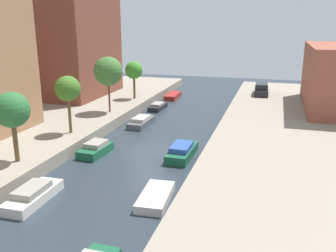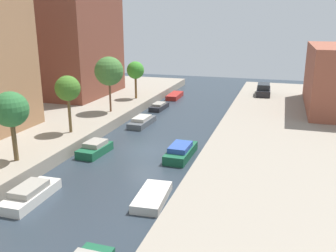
{
  "view_description": "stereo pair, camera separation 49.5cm",
  "coord_description": "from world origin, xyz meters",
  "px_view_note": "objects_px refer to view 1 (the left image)",
  "views": [
    {
      "loc": [
        9.76,
        -26.6,
        10.32
      ],
      "look_at": [
        0.58,
        4.56,
        0.91
      ],
      "focal_mm": 39.18,
      "sensor_mm": 36.0,
      "label": 1
    },
    {
      "loc": [
        10.24,
        -26.46,
        10.32
      ],
      "look_at": [
        0.58,
        4.56,
        0.91
      ],
      "focal_mm": 39.18,
      "sensor_mm": 36.0,
      "label": 2
    }
  ],
  "objects_px": {
    "street_tree_4": "(134,71)",
    "moored_boat_right_2": "(156,197)",
    "street_tree_2": "(68,89)",
    "moored_boat_left_5": "(173,96)",
    "street_tree_3": "(108,71)",
    "street_tree_1": "(12,111)",
    "moored_boat_left_3": "(141,122)",
    "moored_boat_left_4": "(158,106)",
    "moored_boat_right_3": "(182,151)",
    "moored_boat_left_1": "(33,195)",
    "moored_boat_left_2": "(96,149)",
    "apartment_tower_far": "(64,22)",
    "parked_car": "(261,90)"
  },
  "relations": [
    {
      "from": "moored_boat_left_2",
      "to": "moored_boat_left_4",
      "type": "xyz_separation_m",
      "value": [
        0.01,
        16.05,
        -0.1
      ]
    },
    {
      "from": "street_tree_4",
      "to": "moored_boat_left_2",
      "type": "bearing_deg",
      "value": -79.05
    },
    {
      "from": "street_tree_2",
      "to": "moored_boat_left_1",
      "type": "xyz_separation_m",
      "value": [
        3.4,
        -10.06,
        -4.37
      ]
    },
    {
      "from": "street_tree_3",
      "to": "apartment_tower_far",
      "type": "bearing_deg",
      "value": 141.23
    },
    {
      "from": "street_tree_1",
      "to": "moored_boat_left_4",
      "type": "distance_m",
      "value": 21.83
    },
    {
      "from": "apartment_tower_far",
      "to": "moored_boat_right_3",
      "type": "bearing_deg",
      "value": -39.25
    },
    {
      "from": "street_tree_1",
      "to": "moored_boat_left_5",
      "type": "xyz_separation_m",
      "value": [
        3.19,
        28.09,
        -4.27
      ]
    },
    {
      "from": "street_tree_4",
      "to": "moored_boat_right_2",
      "type": "relative_size",
      "value": 1.21
    },
    {
      "from": "street_tree_2",
      "to": "moored_boat_right_2",
      "type": "height_order",
      "value": "street_tree_2"
    },
    {
      "from": "moored_boat_right_3",
      "to": "street_tree_2",
      "type": "bearing_deg",
      "value": 177.31
    },
    {
      "from": "street_tree_2",
      "to": "moored_boat_right_3",
      "type": "bearing_deg",
      "value": -2.69
    },
    {
      "from": "street_tree_2",
      "to": "moored_boat_left_3",
      "type": "bearing_deg",
      "value": 61.87
    },
    {
      "from": "street_tree_3",
      "to": "moored_boat_right_3",
      "type": "height_order",
      "value": "street_tree_3"
    },
    {
      "from": "street_tree_4",
      "to": "moored_boat_right_3",
      "type": "height_order",
      "value": "street_tree_4"
    },
    {
      "from": "apartment_tower_far",
      "to": "moored_boat_right_2",
      "type": "relative_size",
      "value": 4.81
    },
    {
      "from": "street_tree_3",
      "to": "moored_boat_right_2",
      "type": "bearing_deg",
      "value": -56.85
    },
    {
      "from": "parked_car",
      "to": "moored_boat_right_3",
      "type": "xyz_separation_m",
      "value": [
        -4.93,
        -22.38,
        -1.16
      ]
    },
    {
      "from": "moored_boat_left_5",
      "to": "apartment_tower_far",
      "type": "bearing_deg",
      "value": -154.41
    },
    {
      "from": "street_tree_1",
      "to": "street_tree_2",
      "type": "bearing_deg",
      "value": 90.0
    },
    {
      "from": "moored_boat_left_3",
      "to": "moored_boat_left_4",
      "type": "distance_m",
      "value": 7.14
    },
    {
      "from": "parked_car",
      "to": "moored_boat_left_4",
      "type": "xyz_separation_m",
      "value": [
        -11.67,
        -7.69,
        -1.28
      ]
    },
    {
      "from": "moored_boat_right_3",
      "to": "moored_boat_left_4",
      "type": "bearing_deg",
      "value": 114.63
    },
    {
      "from": "moored_boat_left_1",
      "to": "moored_boat_right_2",
      "type": "height_order",
      "value": "moored_boat_left_1"
    },
    {
      "from": "street_tree_2",
      "to": "moored_boat_left_2",
      "type": "distance_m",
      "value": 5.73
    },
    {
      "from": "street_tree_1",
      "to": "street_tree_3",
      "type": "xyz_separation_m",
      "value": [
        0.0,
        14.77,
        0.68
      ]
    },
    {
      "from": "moored_boat_left_1",
      "to": "moored_boat_left_5",
      "type": "xyz_separation_m",
      "value": [
        -0.22,
        31.21,
        -0.11
      ]
    },
    {
      "from": "moored_boat_right_2",
      "to": "street_tree_2",
      "type": "bearing_deg",
      "value": 142.34
    },
    {
      "from": "moored_boat_left_2",
      "to": "moored_boat_right_3",
      "type": "relative_size",
      "value": 0.77
    },
    {
      "from": "street_tree_2",
      "to": "moored_boat_left_5",
      "type": "bearing_deg",
      "value": 81.43
    },
    {
      "from": "apartment_tower_far",
      "to": "moored_boat_left_3",
      "type": "relative_size",
      "value": 4.29
    },
    {
      "from": "moored_boat_left_3",
      "to": "moored_boat_right_3",
      "type": "distance_m",
      "value": 9.79
    },
    {
      "from": "moored_boat_left_3",
      "to": "moored_boat_right_2",
      "type": "bearing_deg",
      "value": -66.66
    },
    {
      "from": "moored_boat_left_4",
      "to": "apartment_tower_far",
      "type": "bearing_deg",
      "value": 175.46
    },
    {
      "from": "moored_boat_left_4",
      "to": "moored_boat_left_5",
      "type": "distance_m",
      "value": 6.92
    },
    {
      "from": "street_tree_2",
      "to": "moored_boat_right_2",
      "type": "relative_size",
      "value": 1.3
    },
    {
      "from": "apartment_tower_far",
      "to": "street_tree_2",
      "type": "bearing_deg",
      "value": -58.83
    },
    {
      "from": "street_tree_1",
      "to": "moored_boat_left_1",
      "type": "height_order",
      "value": "street_tree_1"
    },
    {
      "from": "street_tree_1",
      "to": "parked_car",
      "type": "relative_size",
      "value": 1.03
    },
    {
      "from": "moored_boat_left_4",
      "to": "moored_boat_right_3",
      "type": "distance_m",
      "value": 16.17
    },
    {
      "from": "street_tree_3",
      "to": "street_tree_1",
      "type": "bearing_deg",
      "value": -90.0
    },
    {
      "from": "street_tree_3",
      "to": "moored_boat_right_2",
      "type": "height_order",
      "value": "street_tree_3"
    },
    {
      "from": "moored_boat_left_1",
      "to": "moored_boat_left_3",
      "type": "height_order",
      "value": "moored_boat_left_1"
    },
    {
      "from": "street_tree_3",
      "to": "moored_boat_left_3",
      "type": "relative_size",
      "value": 1.37
    },
    {
      "from": "moored_boat_left_2",
      "to": "moored_boat_right_2",
      "type": "height_order",
      "value": "moored_boat_left_2"
    },
    {
      "from": "apartment_tower_far",
      "to": "street_tree_4",
      "type": "distance_m",
      "value": 10.79
    },
    {
      "from": "moored_boat_left_1",
      "to": "moored_boat_left_2",
      "type": "relative_size",
      "value": 1.26
    },
    {
      "from": "moored_boat_right_2",
      "to": "moored_boat_left_1",
      "type": "bearing_deg",
      "value": -162.99
    },
    {
      "from": "street_tree_1",
      "to": "moored_boat_right_3",
      "type": "relative_size",
      "value": 1.11
    },
    {
      "from": "apartment_tower_far",
      "to": "moored_boat_left_5",
      "type": "height_order",
      "value": "apartment_tower_far"
    },
    {
      "from": "moored_boat_left_1",
      "to": "moored_boat_right_3",
      "type": "distance_m",
      "value": 11.64
    }
  ]
}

